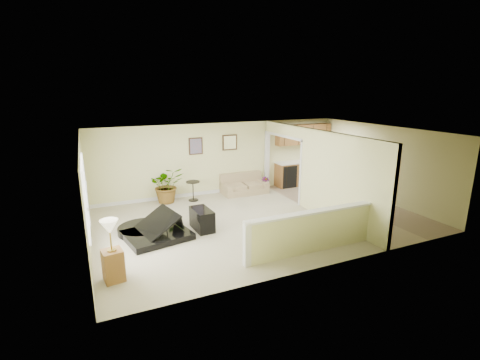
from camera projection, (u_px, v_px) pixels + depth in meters
name	position (u px, v px, depth m)	size (l,w,h in m)	color
floor	(260.00, 219.00, 9.99)	(9.00, 9.00, 0.00)	tan
back_wall	(222.00, 158.00, 12.32)	(9.00, 0.04, 2.50)	beige
front_wall	(329.00, 210.00, 7.03)	(9.00, 0.04, 2.50)	beige
left_wall	(85.00, 197.00, 7.90)	(0.04, 6.00, 2.50)	beige
right_wall	(382.00, 163.00, 11.46)	(0.04, 6.00, 2.50)	beige
ceiling	(261.00, 132.00, 9.36)	(9.00, 6.00, 0.04)	white
kitchen_vinyl	(346.00, 205.00, 11.24)	(2.70, 6.00, 0.01)	tan
interior_partition	(309.00, 170.00, 10.62)	(0.18, 5.99, 2.50)	beige
pony_half_wall	(310.00, 231.00, 7.86)	(3.42, 0.22, 1.00)	beige
left_window	(85.00, 195.00, 7.41)	(0.05, 2.15, 1.45)	white
wall_art_left	(196.00, 146.00, 11.80)	(0.48, 0.04, 0.58)	#382314
wall_mirror	(230.00, 142.00, 12.28)	(0.55, 0.04, 0.55)	#382314
kitchen_cabinets	(301.00, 163.00, 13.45)	(2.36, 0.65, 2.33)	brown
piano	(153.00, 214.00, 8.70)	(1.97, 2.00, 1.43)	black
piano_bench	(202.00, 219.00, 9.21)	(0.43, 0.84, 0.56)	black
loveseat	(243.00, 183.00, 12.49)	(1.60, 0.92, 0.91)	tan
accent_table	(193.00, 188.00, 11.57)	(0.46, 0.46, 0.66)	black
palm_plant	(167.00, 185.00, 11.36)	(1.08, 0.93, 1.19)	black
small_plant	(265.00, 185.00, 12.64)	(0.32, 0.32, 0.54)	black
lamp_stand	(112.00, 255.00, 6.68)	(0.42, 0.42, 1.26)	brown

